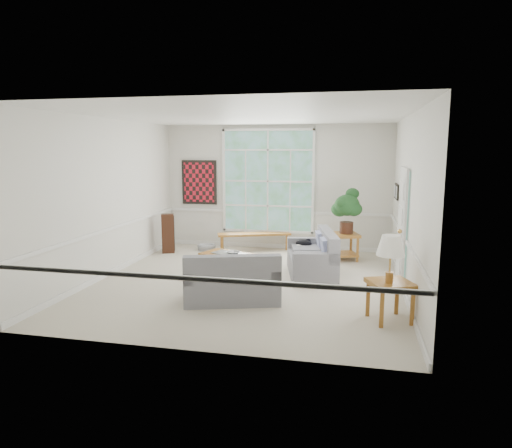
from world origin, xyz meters
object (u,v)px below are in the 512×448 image
at_px(end_table, 344,247).
at_px(loveseat_front, 232,276).
at_px(coffee_table, 230,264).
at_px(side_table, 390,301).
at_px(loveseat_right, 311,253).

bearing_deg(end_table, loveseat_front, -117.75).
bearing_deg(end_table, coffee_table, -141.28).
bearing_deg(side_table, loveseat_front, 171.47).
relative_size(loveseat_front, end_table, 2.53).
relative_size(loveseat_right, end_table, 2.70).
height_order(end_table, side_table, end_table).
bearing_deg(loveseat_right, side_table, -70.39).
height_order(loveseat_right, loveseat_front, loveseat_right).
distance_m(loveseat_front, end_table, 3.62).
bearing_deg(coffee_table, loveseat_right, 32.23).
bearing_deg(side_table, coffee_table, 146.93).
xyz_separation_m(end_table, side_table, (0.73, -3.57, -0.01)).
xyz_separation_m(loveseat_right, coffee_table, (-1.55, -0.28, -0.23)).
bearing_deg(loveseat_front, loveseat_right, 41.45).
bearing_deg(loveseat_front, end_table, 45.46).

